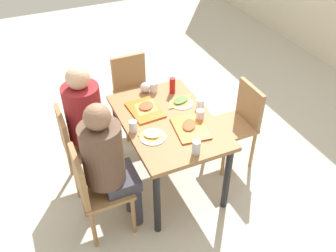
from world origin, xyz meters
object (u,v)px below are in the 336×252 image
person_in_red (89,118)px  plastic_cup_c (154,87)px  chair_left_end (132,88)px  pizza_slice_a (146,106)px  plastic_cup_a (200,104)px  condiment_bottle (172,85)px  foil_bundle (145,88)px  main_table (168,128)px  pizza_slice_d (151,135)px  plastic_cup_d (200,115)px  pizza_slice_c (181,101)px  plastic_cup_b (133,126)px  chair_far_side (240,119)px  pizza_slice_b (189,125)px  tray_red_far (190,128)px  chair_near_right (94,187)px  person_in_brown_jacket (108,160)px  paper_plate_near_edge (153,137)px  soda_can (196,148)px  chair_near_left (77,143)px  tray_red_near (145,110)px  paper_plate_center (181,103)px

person_in_red → plastic_cup_c: 0.72m
chair_left_end → pizza_slice_a: (0.73, -0.12, 0.26)m
plastic_cup_a → condiment_bottle: 0.37m
plastic_cup_c → pizza_slice_a: bearing=-36.6°
foil_bundle → plastic_cup_c: bearing=69.6°
person_in_red → pizza_slice_a: bearing=83.4°
main_table → plastic_cup_c: (-0.47, 0.06, 0.15)m
pizza_slice_d → plastic_cup_d: plastic_cup_d is taller
person_in_red → pizza_slice_a: (0.06, 0.52, 0.02)m
pizza_slice_c → plastic_cup_b: bearing=-67.6°
pizza_slice_c → pizza_slice_d: same height
chair_far_side → chair_left_end: 1.24m
chair_far_side → pizza_slice_b: chair_far_side is taller
main_table → pizza_slice_a: bearing=-153.5°
chair_left_end → tray_red_far: 1.20m
pizza_slice_b → plastic_cup_c: (-0.65, -0.06, 0.03)m
plastic_cup_a → foil_bundle: bearing=-143.0°
chair_far_side → pizza_slice_c: bearing=-109.6°
chair_near_right → person_in_brown_jacket: (0.00, 0.14, 0.25)m
tray_red_far → foil_bundle: size_ratio=3.60×
plastic_cup_c → foil_bundle: bearing=-110.4°
plastic_cup_a → plastic_cup_b: size_ratio=1.00×
plastic_cup_b → person_in_brown_jacket: bearing=-49.0°
pizza_slice_b → plastic_cup_d: 0.15m
paper_plate_near_edge → pizza_slice_a: 0.42m
main_table → condiment_bottle: bearing=150.4°
plastic_cup_d → foil_bundle: same height
pizza_slice_a → soda_can: 0.74m
pizza_slice_c → pizza_slice_d: (0.36, -0.44, -0.00)m
chair_near_right → plastic_cup_d: size_ratio=8.61×
plastic_cup_b → soda_can: soda_can is taller
chair_near_left → plastic_cup_b: 0.62m
tray_red_near → plastic_cup_c: (-0.26, 0.20, 0.04)m
pizza_slice_b → plastic_cup_b: 0.47m
chair_near_left → paper_plate_center: size_ratio=3.92×
plastic_cup_b → foil_bundle: (-0.52, 0.31, 0.00)m
chair_near_right → tray_red_far: size_ratio=2.39×
chair_near_left → pizza_slice_b: 1.04m
chair_near_right → foil_bundle: 1.13m
plastic_cup_d → soda_can: size_ratio=0.82×
person_in_red → pizza_slice_b: person_in_red is taller
soda_can → foil_bundle: size_ratio=1.22×
plastic_cup_b → plastic_cup_a: bearing=95.0°
plastic_cup_b → pizza_slice_c: bearing=112.4°
pizza_slice_b → soda_can: soda_can is taller
pizza_slice_d → plastic_cup_c: 0.69m
main_table → person_in_red: person_in_red is taller
pizza_slice_b → pizza_slice_c: bearing=165.0°
foil_bundle → chair_left_end: bearing=177.6°
tray_red_near → soda_can: soda_can is taller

